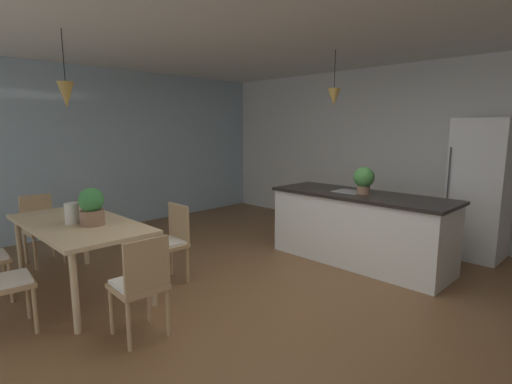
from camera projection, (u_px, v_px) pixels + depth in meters
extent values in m
cube|color=brown|center=(282.00, 302.00, 3.92)|extent=(10.00, 8.40, 0.04)
cube|color=silver|center=(286.00, 10.00, 3.46)|extent=(10.00, 8.40, 0.12)
cube|color=silver|center=(424.00, 152.00, 5.96)|extent=(10.00, 0.12, 2.70)
cube|color=#9EB7C6|center=(103.00, 150.00, 6.54)|extent=(0.06, 8.40, 2.70)
cube|color=#D1B284|center=(78.00, 224.00, 4.01)|extent=(1.83, 0.89, 0.04)
cylinder|color=#D1B284|center=(85.00, 236.00, 4.91)|extent=(0.06, 0.06, 0.74)
cylinder|color=#D1B284|center=(153.00, 269.00, 3.74)|extent=(0.06, 0.06, 0.74)
cylinder|color=#D1B284|center=(20.00, 248.00, 4.40)|extent=(0.06, 0.06, 0.74)
cylinder|color=#D1B284|center=(75.00, 292.00, 3.23)|extent=(0.06, 0.06, 0.74)
cube|color=tan|center=(165.00, 245.00, 4.30)|extent=(0.41, 0.41, 0.04)
cube|color=white|center=(165.00, 242.00, 4.30)|extent=(0.37, 0.37, 0.03)
cube|color=tan|center=(179.00, 223.00, 4.39)|extent=(0.38, 0.04, 0.42)
cylinder|color=tan|center=(161.00, 273.00, 4.10)|extent=(0.04, 0.04, 0.41)
cylinder|color=tan|center=(145.00, 265.00, 4.35)|extent=(0.04, 0.04, 0.41)
cylinder|color=tan|center=(188.00, 265.00, 4.34)|extent=(0.04, 0.04, 0.41)
cylinder|color=tan|center=(171.00, 258.00, 4.58)|extent=(0.04, 0.04, 0.41)
cube|color=tan|center=(6.00, 284.00, 3.24)|extent=(0.44, 0.44, 0.04)
cube|color=white|center=(5.00, 280.00, 3.24)|extent=(0.39, 0.39, 0.03)
cylinder|color=tan|center=(28.00, 297.00, 3.51)|extent=(0.04, 0.04, 0.41)
cylinder|color=tan|center=(35.00, 310.00, 3.25)|extent=(0.04, 0.04, 0.41)
cube|color=tan|center=(43.00, 231.00, 4.93)|extent=(0.42, 0.42, 0.04)
cube|color=white|center=(43.00, 228.00, 4.92)|extent=(0.38, 0.38, 0.03)
cube|color=tan|center=(36.00, 211.00, 5.01)|extent=(0.05, 0.38, 0.42)
cylinder|color=tan|center=(64.00, 247.00, 4.98)|extent=(0.04, 0.04, 0.41)
cylinder|color=tan|center=(35.00, 254.00, 4.73)|extent=(0.04, 0.04, 0.41)
cylinder|color=tan|center=(53.00, 242.00, 5.20)|extent=(0.04, 0.04, 0.41)
cylinder|color=tan|center=(25.00, 248.00, 4.95)|extent=(0.04, 0.04, 0.41)
cylinder|color=tan|center=(5.00, 273.00, 4.09)|extent=(0.04, 0.04, 0.41)
cylinder|color=tan|center=(11.00, 283.00, 3.84)|extent=(0.04, 0.04, 0.41)
cube|color=tan|center=(138.00, 286.00, 3.20)|extent=(0.42, 0.42, 0.04)
cube|color=white|center=(138.00, 282.00, 3.19)|extent=(0.38, 0.38, 0.03)
cube|color=tan|center=(147.00, 265.00, 3.03)|extent=(0.05, 0.38, 0.42)
cylinder|color=tan|center=(111.00, 311.00, 3.24)|extent=(0.04, 0.04, 0.41)
cylinder|color=tan|center=(149.00, 299.00, 3.47)|extent=(0.04, 0.04, 0.41)
cylinder|color=tan|center=(129.00, 326.00, 3.00)|extent=(0.04, 0.04, 0.41)
cylinder|color=tan|center=(168.00, 312.00, 3.22)|extent=(0.04, 0.04, 0.41)
cube|color=white|center=(359.00, 229.00, 4.97)|extent=(2.24, 0.76, 0.88)
cube|color=black|center=(361.00, 195.00, 4.90)|extent=(2.30, 0.82, 0.04)
cube|color=gray|center=(349.00, 192.00, 5.01)|extent=(0.36, 0.30, 0.01)
cube|color=silver|center=(480.00, 189.00, 5.10)|extent=(0.66, 0.64, 1.85)
cylinder|color=#4C4C4C|center=(447.00, 190.00, 5.06)|extent=(0.02, 0.02, 1.11)
cylinder|color=black|center=(63.00, 55.00, 3.88)|extent=(0.01, 0.01, 0.52)
cone|color=olive|center=(66.00, 95.00, 3.95)|extent=(0.17, 0.17, 0.26)
cylinder|color=black|center=(335.00, 69.00, 4.95)|extent=(0.01, 0.01, 0.48)
cone|color=olive|center=(334.00, 97.00, 5.01)|extent=(0.17, 0.17, 0.22)
cylinder|color=#8C664C|center=(363.00, 190.00, 4.86)|extent=(0.16, 0.16, 0.10)
sphere|color=#478C42|center=(364.00, 177.00, 4.84)|extent=(0.26, 0.26, 0.26)
cylinder|color=#8C664C|center=(93.00, 218.00, 3.87)|extent=(0.23, 0.23, 0.15)
sphere|color=#387F3D|center=(91.00, 200.00, 3.84)|extent=(0.24, 0.24, 0.24)
cylinder|color=silver|center=(72.00, 213.00, 3.92)|extent=(0.14, 0.14, 0.21)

